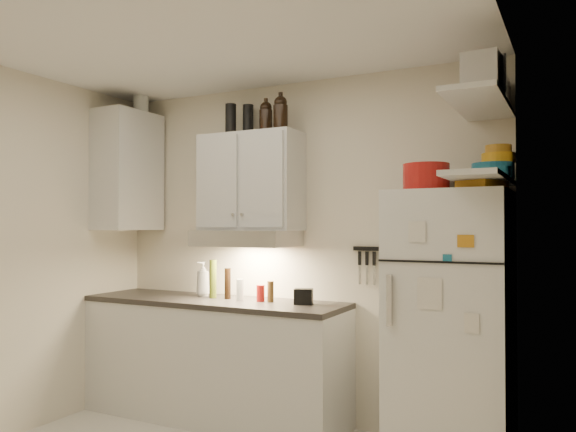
% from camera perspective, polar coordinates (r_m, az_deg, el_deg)
% --- Properties ---
extents(ceiling, '(3.20, 3.00, 0.02)m').
position_cam_1_polar(ceiling, '(3.28, -11.81, 19.05)').
color(ceiling, white).
rests_on(ceiling, ground).
extents(back_wall, '(3.20, 0.02, 2.60)m').
position_cam_1_polar(back_wall, '(4.36, 0.76, -3.44)').
color(back_wall, beige).
rests_on(back_wall, ground).
extents(right_wall, '(0.02, 3.00, 2.60)m').
position_cam_1_polar(right_wall, '(2.42, 19.25, -5.31)').
color(right_wall, beige).
rests_on(right_wall, ground).
extents(base_cabinet, '(2.10, 0.60, 0.88)m').
position_cam_1_polar(base_cabinet, '(4.50, -7.56, -14.44)').
color(base_cabinet, silver).
rests_on(base_cabinet, floor).
extents(countertop, '(2.10, 0.62, 0.04)m').
position_cam_1_polar(countertop, '(4.41, -7.54, -8.62)').
color(countertop, '#2C2826').
rests_on(countertop, base_cabinet).
extents(upper_cabinet, '(0.80, 0.33, 0.75)m').
position_cam_1_polar(upper_cabinet, '(4.37, -3.80, 3.46)').
color(upper_cabinet, silver).
rests_on(upper_cabinet, back_wall).
extents(side_cabinet, '(0.33, 0.55, 1.00)m').
position_cam_1_polar(side_cabinet, '(4.96, -15.96, 4.41)').
color(side_cabinet, silver).
rests_on(side_cabinet, left_wall).
extents(range_hood, '(0.76, 0.46, 0.12)m').
position_cam_1_polar(range_hood, '(4.30, -4.26, -2.27)').
color(range_hood, silver).
rests_on(range_hood, back_wall).
extents(fridge, '(0.70, 0.68, 1.70)m').
position_cam_1_polar(fridge, '(3.67, 16.22, -10.92)').
color(fridge, white).
rests_on(fridge, floor).
extents(shelf_hi, '(0.30, 0.95, 0.03)m').
position_cam_1_polar(shelf_hi, '(3.53, 18.93, 10.76)').
color(shelf_hi, silver).
rests_on(shelf_hi, right_wall).
extents(shelf_lo, '(0.30, 0.95, 0.03)m').
position_cam_1_polar(shelf_lo, '(3.46, 18.97, 3.61)').
color(shelf_lo, silver).
rests_on(shelf_lo, right_wall).
extents(knife_strip, '(0.42, 0.02, 0.03)m').
position_cam_1_polar(knife_strip, '(4.08, 9.46, -3.32)').
color(knife_strip, black).
rests_on(knife_strip, back_wall).
extents(dutch_oven, '(0.33, 0.33, 0.16)m').
position_cam_1_polar(dutch_oven, '(3.52, 13.85, 3.85)').
color(dutch_oven, '#AA1613').
rests_on(dutch_oven, fridge).
extents(book_stack, '(0.28, 0.30, 0.08)m').
position_cam_1_polar(book_stack, '(3.44, 19.08, 3.33)').
color(book_stack, orange).
rests_on(book_stack, fridge).
extents(spice_jar, '(0.08, 0.08, 0.10)m').
position_cam_1_polar(spice_jar, '(3.57, 16.12, 3.31)').
color(spice_jar, silver).
rests_on(spice_jar, fridge).
extents(stock_pot, '(0.33, 0.33, 0.20)m').
position_cam_1_polar(stock_pot, '(3.91, 19.61, 11.30)').
color(stock_pot, silver).
rests_on(stock_pot, shelf_hi).
extents(tin_a, '(0.25, 0.23, 0.21)m').
position_cam_1_polar(tin_a, '(3.46, 19.33, 13.06)').
color(tin_a, '#AAAAAD').
rests_on(tin_a, shelf_hi).
extents(tin_b, '(0.20, 0.20, 0.19)m').
position_cam_1_polar(tin_b, '(3.28, 19.10, 13.65)').
color(tin_b, '#AAAAAD').
rests_on(tin_b, shelf_hi).
extents(bowl_teal, '(0.26, 0.26, 0.10)m').
position_cam_1_polar(bowl_teal, '(3.75, 20.09, 4.28)').
color(bowl_teal, '#19678A').
rests_on(bowl_teal, shelf_lo).
extents(bowl_orange, '(0.20, 0.20, 0.06)m').
position_cam_1_polar(bowl_orange, '(3.77, 20.59, 5.50)').
color(bowl_orange, orange).
rests_on(bowl_orange, bowl_teal).
extents(bowl_yellow, '(0.16, 0.16, 0.05)m').
position_cam_1_polar(bowl_yellow, '(3.78, 20.58, 6.35)').
color(bowl_yellow, '#C18222').
rests_on(bowl_yellow, bowl_orange).
extents(plates, '(0.29, 0.29, 0.06)m').
position_cam_1_polar(plates, '(3.51, 19.91, 4.25)').
color(plates, '#19678A').
rests_on(plates, shelf_lo).
extents(growler_a, '(0.13, 0.13, 0.24)m').
position_cam_1_polar(growler_a, '(4.33, -2.26, 10.09)').
color(growler_a, black).
rests_on(growler_a, upper_cabinet).
extents(growler_b, '(0.13, 0.13, 0.25)m').
position_cam_1_polar(growler_b, '(4.22, -0.76, 10.50)').
color(growler_b, black).
rests_on(growler_b, upper_cabinet).
extents(thermos_a, '(0.10, 0.10, 0.24)m').
position_cam_1_polar(thermos_a, '(4.51, -4.08, 9.68)').
color(thermos_a, black).
rests_on(thermos_a, upper_cabinet).
extents(thermos_b, '(0.11, 0.11, 0.25)m').
position_cam_1_polar(thermos_b, '(4.51, -5.84, 9.71)').
color(thermos_b, black).
rests_on(thermos_b, upper_cabinet).
extents(side_jar, '(0.14, 0.14, 0.17)m').
position_cam_1_polar(side_jar, '(5.07, -14.72, 10.99)').
color(side_jar, silver).
rests_on(side_jar, side_cabinet).
extents(soap_bottle, '(0.16, 0.16, 0.31)m').
position_cam_1_polar(soap_bottle, '(4.59, -8.64, -6.14)').
color(soap_bottle, silver).
rests_on(soap_bottle, countertop).
extents(pepper_mill, '(0.05, 0.05, 0.15)m').
position_cam_1_polar(pepper_mill, '(4.20, -1.79, -7.67)').
color(pepper_mill, brown).
rests_on(pepper_mill, countertop).
extents(oil_bottle, '(0.07, 0.07, 0.30)m').
position_cam_1_polar(oil_bottle, '(4.46, -7.63, -6.35)').
color(oil_bottle, '#4B5916').
rests_on(oil_bottle, countertop).
extents(vinegar_bottle, '(0.05, 0.05, 0.24)m').
position_cam_1_polar(vinegar_bottle, '(4.39, -6.14, -6.83)').
color(vinegar_bottle, black).
rests_on(vinegar_bottle, countertop).
extents(clear_bottle, '(0.07, 0.07, 0.16)m').
position_cam_1_polar(clear_bottle, '(4.29, -4.90, -7.48)').
color(clear_bottle, silver).
rests_on(clear_bottle, countertop).
extents(red_jar, '(0.08, 0.08, 0.12)m').
position_cam_1_polar(red_jar, '(4.23, -2.81, -7.84)').
color(red_jar, '#AA1613').
rests_on(red_jar, countertop).
extents(caddy, '(0.15, 0.13, 0.11)m').
position_cam_1_polar(caddy, '(4.08, 1.59, -8.18)').
color(caddy, black).
rests_on(caddy, countertop).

